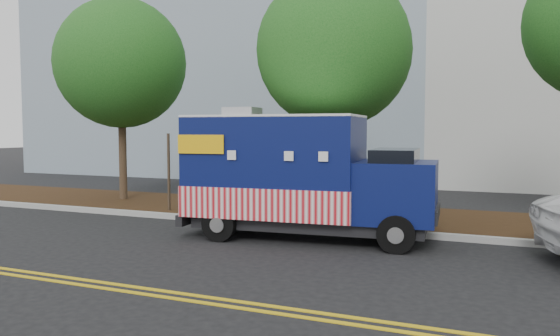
% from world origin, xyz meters
% --- Properties ---
extents(ground, '(120.00, 120.00, 0.00)m').
position_xyz_m(ground, '(0.00, 0.00, 0.00)').
color(ground, black).
rests_on(ground, ground).
extents(curb, '(120.00, 0.18, 0.15)m').
position_xyz_m(curb, '(0.00, 1.40, 0.07)').
color(curb, '#9E9E99').
rests_on(curb, ground).
extents(mulch_strip, '(120.00, 4.00, 0.15)m').
position_xyz_m(mulch_strip, '(0.00, 3.50, 0.07)').
color(mulch_strip, black).
rests_on(mulch_strip, ground).
extents(centerline_near, '(120.00, 0.10, 0.01)m').
position_xyz_m(centerline_near, '(0.00, -4.45, 0.01)').
color(centerline_near, gold).
rests_on(centerline_near, ground).
extents(centerline_far, '(120.00, 0.10, 0.01)m').
position_xyz_m(centerline_far, '(0.00, -4.70, 0.01)').
color(centerline_far, gold).
rests_on(centerline_far, ground).
extents(tree_a, '(4.34, 4.34, 6.91)m').
position_xyz_m(tree_a, '(-6.74, 3.51, 4.73)').
color(tree_a, '#38281C').
rests_on(tree_a, ground).
extents(tree_b, '(4.27, 4.27, 6.82)m').
position_xyz_m(tree_b, '(0.84, 3.18, 4.67)').
color(tree_b, '#38281C').
rests_on(tree_b, ground).
extents(sign_post, '(0.06, 0.06, 2.40)m').
position_xyz_m(sign_post, '(-3.76, 1.91, 1.20)').
color(sign_post, '#473828').
rests_on(sign_post, ground).
extents(food_truck, '(5.93, 2.69, 3.03)m').
position_xyz_m(food_truck, '(0.88, 0.33, 1.37)').
color(food_truck, black).
rests_on(food_truck, ground).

